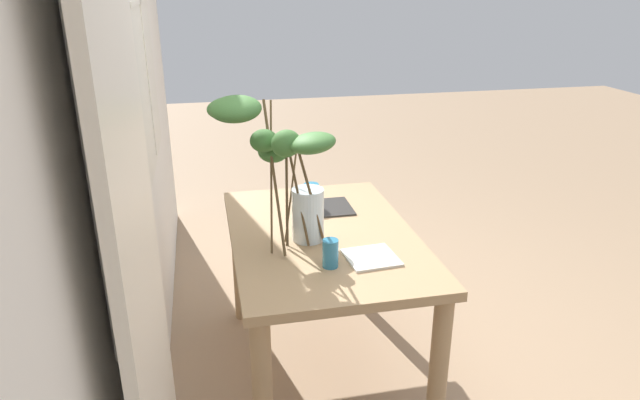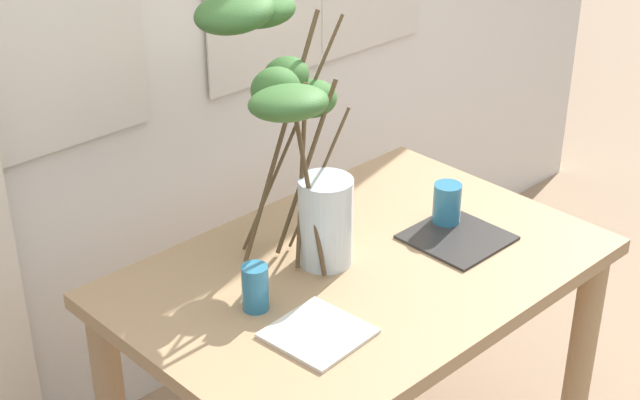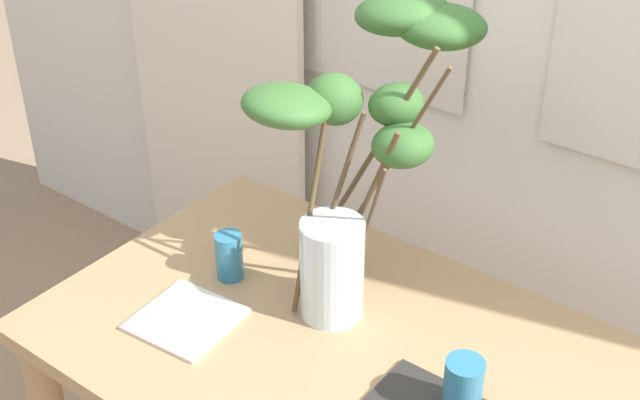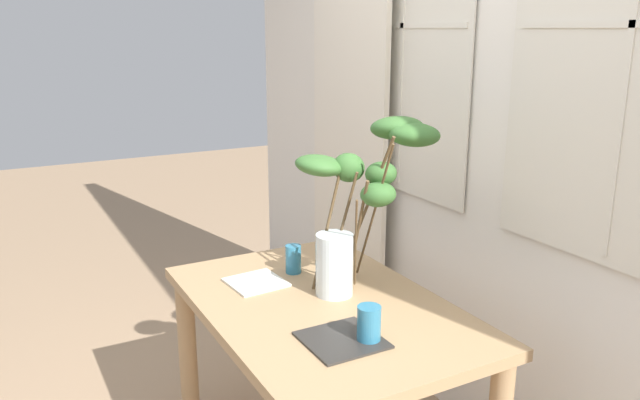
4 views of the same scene
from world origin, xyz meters
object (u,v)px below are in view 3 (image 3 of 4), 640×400
at_px(drinking_glass_blue_left, 229,256).
at_px(plate_square_left, 186,319).
at_px(dining_table, 328,383).
at_px(vase_with_branches, 366,130).
at_px(drinking_glass_blue_right, 463,387).

xyz_separation_m(drinking_glass_blue_left, plate_square_left, (0.03, -0.18, -0.05)).
bearing_deg(dining_table, vase_with_branches, 105.84).
xyz_separation_m(vase_with_branches, plate_square_left, (-0.23, -0.36, -0.40)).
xyz_separation_m(dining_table, vase_with_branches, (-0.06, 0.21, 0.54)).
distance_m(drinking_glass_blue_left, plate_square_left, 0.20).
xyz_separation_m(dining_table, drinking_glass_blue_right, (0.33, -0.01, 0.19)).
height_order(drinking_glass_blue_left, drinking_glass_blue_right, drinking_glass_blue_right).
bearing_deg(plate_square_left, drinking_glass_blue_left, 100.10).
relative_size(vase_with_branches, drinking_glass_blue_left, 5.73).
bearing_deg(dining_table, drinking_glass_blue_right, -2.02).
distance_m(drinking_glass_blue_right, plate_square_left, 0.64).
bearing_deg(dining_table, plate_square_left, -153.56).
height_order(drinking_glass_blue_left, plate_square_left, drinking_glass_blue_left).
bearing_deg(vase_with_branches, dining_table, -74.16).
relative_size(dining_table, vase_with_branches, 1.85).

